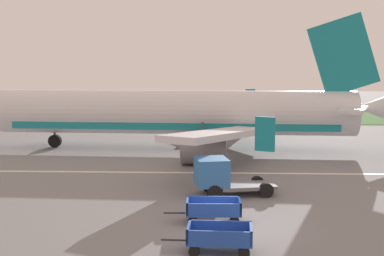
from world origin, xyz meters
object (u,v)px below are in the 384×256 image
at_px(airplane, 187,113).
at_px(baggage_cart_second_in_row, 213,210).
at_px(baggage_cart_nearest, 219,237).
at_px(service_truck_beside_carts, 220,176).

bearing_deg(airplane, baggage_cart_second_in_row, -83.80).
bearing_deg(baggage_cart_nearest, baggage_cart_second_in_row, 93.45).
bearing_deg(service_truck_beside_carts, airplane, 99.63).
bearing_deg(baggage_cart_second_in_row, service_truck_beside_carts, 85.40).
relative_size(airplane, baggage_cart_nearest, 10.51).
xyz_separation_m(baggage_cart_second_in_row, service_truck_beside_carts, (0.39, 4.91, 0.50)).
relative_size(baggage_cart_second_in_row, service_truck_beside_carts, 0.76).
xyz_separation_m(airplane, service_truck_beside_carts, (2.58, -15.21, -1.95)).
height_order(airplane, baggage_cart_nearest, airplane).
bearing_deg(baggage_cart_second_in_row, baggage_cart_nearest, -86.55).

